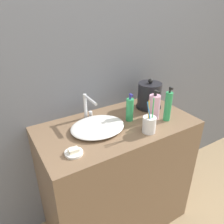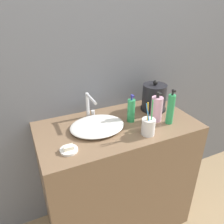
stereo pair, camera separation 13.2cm
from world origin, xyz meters
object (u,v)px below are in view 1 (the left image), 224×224
(toothbrush_cup, at_px, (149,124))
(lotion_bottle, at_px, (168,106))
(electric_kettle, at_px, (149,96))
(mouthwash_bottle, at_px, (154,107))
(faucet, at_px, (88,106))
(shampoo_bottle, at_px, (130,109))

(toothbrush_cup, xyz_separation_m, lotion_bottle, (0.20, 0.05, 0.05))
(electric_kettle, relative_size, mouthwash_bottle, 1.11)
(faucet, xyz_separation_m, electric_kettle, (0.46, -0.06, -0.01))
(lotion_bottle, relative_size, mouthwash_bottle, 1.16)
(lotion_bottle, bearing_deg, toothbrush_cup, -164.44)
(faucet, relative_size, mouthwash_bottle, 0.87)
(electric_kettle, height_order, lotion_bottle, lotion_bottle)
(electric_kettle, bearing_deg, mouthwash_bottle, -118.41)
(electric_kettle, xyz_separation_m, toothbrush_cup, (-0.22, -0.26, -0.04))
(toothbrush_cup, height_order, mouthwash_bottle, toothbrush_cup)
(toothbrush_cup, distance_m, mouthwash_bottle, 0.19)
(faucet, bearing_deg, electric_kettle, -7.68)
(electric_kettle, xyz_separation_m, mouthwash_bottle, (-0.08, -0.14, -0.00))
(faucet, height_order, toothbrush_cup, toothbrush_cup)
(shampoo_bottle, bearing_deg, lotion_bottle, -30.46)
(lotion_bottle, bearing_deg, shampoo_bottle, 149.54)
(shampoo_bottle, height_order, mouthwash_bottle, mouthwash_bottle)
(toothbrush_cup, distance_m, lotion_bottle, 0.21)
(faucet, distance_m, lotion_bottle, 0.52)
(lotion_bottle, height_order, mouthwash_bottle, lotion_bottle)
(toothbrush_cup, bearing_deg, electric_kettle, 50.57)
(toothbrush_cup, height_order, lotion_bottle, lotion_bottle)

